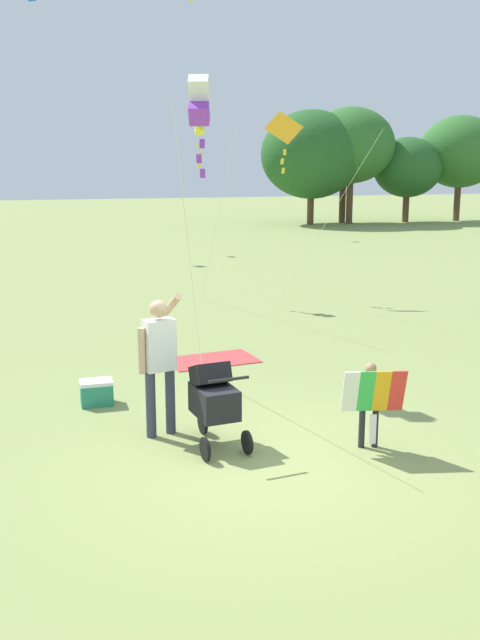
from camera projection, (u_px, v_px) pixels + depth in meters
ground_plane at (263, 462)px, 8.12m from camera, size 120.00×120.00×0.00m
treeline_distant at (192, 154)px, 36.79m from camera, size 40.85×6.63×6.23m
child_with_butterfly_kite at (371, 397)px, 8.36m from camera, size 0.75×0.44×1.05m
person_adult_flyer at (159, 355)px, 8.71m from camera, size 0.56×0.61×1.79m
stroller at (214, 397)px, 8.48m from camera, size 0.60×1.11×1.03m
kite_adult_black at (199, 102)px, 10.60m from camera, size 1.04×2.52×4.60m
kite_orange_delta at (286, 135)px, 17.20m from camera, size 1.18×4.05×4.55m
kite_green_novelty at (200, 127)px, 16.80m from camera, size 0.23×3.45×4.46m
picnic_blanket at (212, 360)px, 12.26m from camera, size 1.61×1.11×0.02m
cooler_box at (97, 392)px, 10.01m from camera, size 0.45×0.33×0.35m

